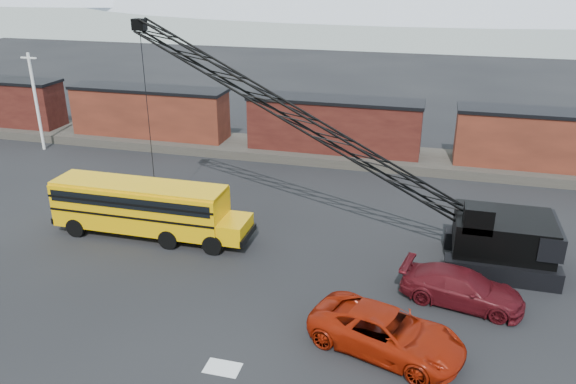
# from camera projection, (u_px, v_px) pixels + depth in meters

# --- Properties ---
(ground) EXTENTS (160.00, 160.00, 0.00)m
(ground) POSITION_uv_depth(u_px,v_px,m) (244.00, 309.00, 25.59)
(ground) COLOR black
(ground) RESTS_ON ground
(gravel_berm) EXTENTS (120.00, 5.00, 0.70)m
(gravel_berm) POSITION_uv_depth(u_px,v_px,m) (333.00, 154.00, 45.11)
(gravel_berm) COLOR #4B453E
(gravel_berm) RESTS_ON ground
(boxcar_west_near) EXTENTS (13.70, 3.10, 4.17)m
(boxcar_west_near) POSITION_uv_depth(u_px,v_px,m) (150.00, 112.00, 47.98)
(boxcar_west_near) COLOR #431C13
(boxcar_west_near) RESTS_ON gravel_berm
(boxcar_mid) EXTENTS (13.70, 3.10, 4.17)m
(boxcar_mid) POSITION_uv_depth(u_px,v_px,m) (334.00, 125.00, 44.19)
(boxcar_mid) COLOR #4D1C15
(boxcar_mid) RESTS_ON gravel_berm
(boxcar_east_near) EXTENTS (13.70, 3.10, 4.17)m
(boxcar_east_near) POSITION_uv_depth(u_px,v_px,m) (553.00, 140.00, 40.39)
(boxcar_east_near) COLOR #431C13
(boxcar_east_near) RESTS_ON gravel_berm
(utility_pole) EXTENTS (1.40, 0.24, 8.00)m
(utility_pole) POSITION_uv_depth(u_px,v_px,m) (36.00, 101.00, 45.77)
(utility_pole) COLOR silver
(utility_pole) RESTS_ON ground
(snow_patch) EXTENTS (1.40, 0.90, 0.02)m
(snow_patch) POSITION_uv_depth(u_px,v_px,m) (223.00, 368.00, 21.89)
(snow_patch) COLOR silver
(snow_patch) RESTS_ON ground
(school_bus) EXTENTS (11.65, 2.65, 3.19)m
(school_bus) POSITION_uv_depth(u_px,v_px,m) (146.00, 207.00, 31.80)
(school_bus) COLOR #DF9F04
(school_bus) RESTS_ON ground
(red_pickup) EXTENTS (6.88, 4.67, 1.75)m
(red_pickup) POSITION_uv_depth(u_px,v_px,m) (387.00, 332.00, 22.60)
(red_pickup) COLOR #931A07
(red_pickup) RESTS_ON ground
(maroon_suv) EXTENTS (5.89, 3.27, 1.62)m
(maroon_suv) POSITION_uv_depth(u_px,v_px,m) (462.00, 288.00, 25.78)
(maroon_suv) COLOR #4C0D13
(maroon_suv) RESTS_ON ground
(crawler_crane) EXTENTS (22.83, 4.20, 12.10)m
(crawler_crane) POSITION_uv_depth(u_px,v_px,m) (341.00, 143.00, 29.21)
(crawler_crane) COLOR black
(crawler_crane) RESTS_ON ground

